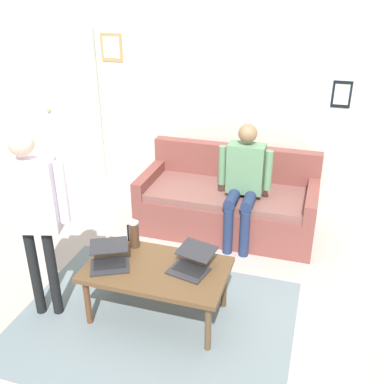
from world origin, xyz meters
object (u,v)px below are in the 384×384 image
Objects in this scene: french_press at (134,234)px; laptop_left at (109,259)px; interior_door at (71,111)px; person_seated at (244,179)px; laptop_center at (191,263)px; coffee_table at (157,273)px; couch at (228,203)px; person_standing at (32,204)px.

laptop_left is at bearing 73.05° from french_press.
interior_door reaches higher than person_seated.
laptop_center is at bearing 163.36° from french_press.
interior_door reaches higher than french_press.
coffee_table is at bearing -171.46° from laptop_left.
french_press is (-1.71, 1.95, -0.43)m from interior_door.
laptop_center is at bearing 82.83° from person_seated.
interior_door is at bearing -48.74° from french_press.
laptop_center is 1.55× the size of french_press.
couch is at bearing -110.47° from laptop_left.
person_standing is (1.16, 0.31, 0.51)m from laptop_center.
person_seated reaches higher than laptop_left.
laptop_left is 1.67× the size of french_press.
french_press is 0.21× the size of person_seated.
couch is 1.19× the size of person_standing.
person_standing is at bearing 15.16° from coffee_table.
person_standing reaches higher than french_press.
person_standing reaches higher than laptop_left.
person_standing is (0.89, 0.24, 0.61)m from coffee_table.
coffee_table is at bearing 14.97° from laptop_center.
person_standing is (1.13, 1.83, 0.72)m from couch.
laptop_left is at bearing 11.24° from laptop_center.
person_standing is at bearing 19.88° from laptop_left.
laptop_center reaches higher than coffee_table.
person_seated reaches higher than french_press.
interior_door is 4.86× the size of laptop_center.
interior_door reaches higher than couch.
couch reaches higher than coffee_table.
couch is 4.52× the size of laptop_center.
couch is at bearing -121.53° from person_standing.
laptop_center is 1.32m from person_seated.
person_seated is at bearing 131.64° from couch.
coffee_table is (0.23, 1.59, 0.12)m from couch.
interior_door reaches higher than coffee_table.
person_seated is (-0.82, -1.42, 0.21)m from laptop_left.
person_seated is (-0.73, -1.13, 0.13)m from french_press.
person_standing is at bearing 15.11° from laptop_center.
person_standing is (0.51, 0.18, 0.51)m from laptop_left.
person_standing reaches higher than laptop_center.
interior_door is 3.02m from coffee_table.
laptop_center is at bearing -165.03° from coffee_table.
laptop_left is 1.07× the size of laptop_center.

